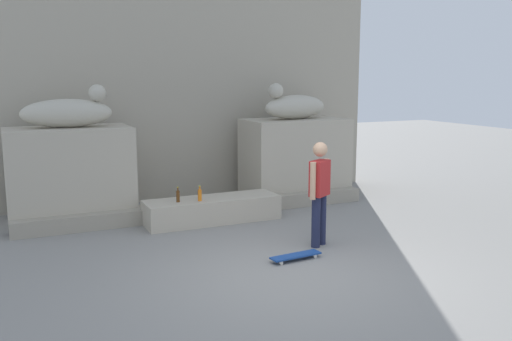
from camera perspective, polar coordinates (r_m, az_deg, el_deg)
ground_plane at (r=7.78m, az=3.49°, el=-10.52°), size 40.00×40.00×0.00m
facade_wall at (r=12.40m, az=-8.68°, el=11.95°), size 9.37×0.60×6.38m
pedestal_left at (r=10.81m, az=-18.51°, el=-0.43°), size 2.21×1.23×1.75m
pedestal_right at (r=12.24m, az=4.01°, el=1.20°), size 2.21×1.23×1.75m
statue_reclining_left at (r=10.68m, az=-18.65°, el=5.72°), size 1.64×0.69×0.78m
statue_reclining_right at (r=12.10m, az=3.94°, el=6.62°), size 1.68×0.87×0.78m
ledge_block at (r=10.39m, az=-4.51°, el=-4.03°), size 2.51×0.76×0.45m
skater at (r=8.81m, az=6.53°, el=-1.92°), size 0.47×0.36×1.67m
skateboard at (r=8.31m, az=4.10°, el=-8.71°), size 0.81×0.27×0.08m
bottle_orange at (r=10.09m, az=-5.79°, el=-2.49°), size 0.07×0.07×0.28m
bottle_brown at (r=10.05m, az=-8.01°, el=-2.60°), size 0.06×0.06×0.28m
stair_step at (r=10.86m, az=-5.41°, el=-3.89°), size 6.94×0.50×0.28m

